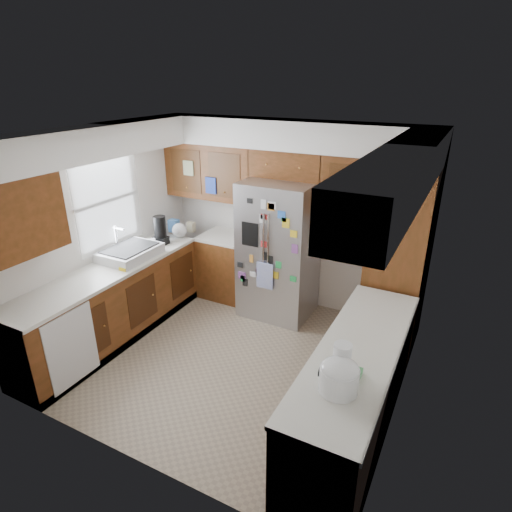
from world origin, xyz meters
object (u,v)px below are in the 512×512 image
at_px(pantry, 399,260).
at_px(rice_cooker, 339,376).
at_px(fridge, 279,250).
at_px(paper_towel, 342,362).

height_order(pantry, rice_cooker, pantry).
relative_size(pantry, fridge, 1.19).
relative_size(fridge, rice_cooker, 6.18).
xyz_separation_m(pantry, rice_cooker, (-0.00, -2.21, -0.03)).
bearing_deg(paper_towel, pantry, 89.34).
height_order(fridge, paper_towel, fridge).
xyz_separation_m(fridge, rice_cooker, (1.50, -2.26, 0.15)).
relative_size(pantry, rice_cooker, 7.39).
relative_size(rice_cooker, paper_towel, 0.97).
xyz_separation_m(rice_cooker, paper_towel, (-0.02, 0.13, 0.02)).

